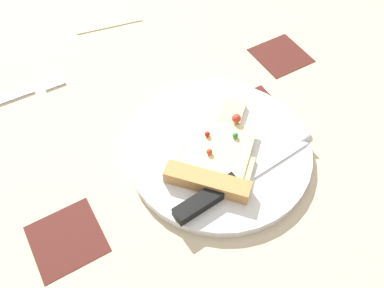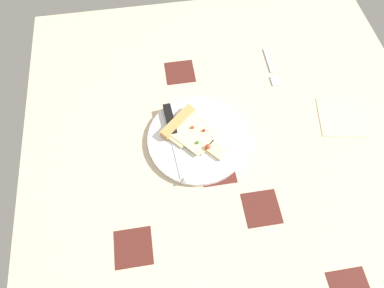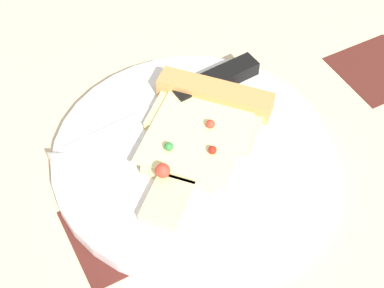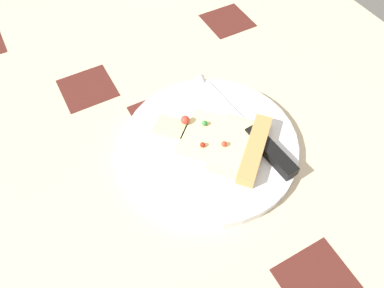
{
  "view_description": "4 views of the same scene",
  "coord_description": "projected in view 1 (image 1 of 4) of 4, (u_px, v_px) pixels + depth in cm",
  "views": [
    {
      "loc": [
        -21.59,
        -37.62,
        50.59
      ],
      "look_at": [
        -3.47,
        -6.73,
        2.17
      ],
      "focal_mm": 38.14,
      "sensor_mm": 36.0,
      "label": 1
    },
    {
      "loc": [
        41.98,
        -16.94,
        78.79
      ],
      "look_at": [
        2.41,
        -10.8,
        2.73
      ],
      "focal_mm": 30.08,
      "sensor_mm": 36.0,
      "label": 2
    },
    {
      "loc": [
        16.76,
        21.91,
        45.19
      ],
      "look_at": [
        0.24,
        -8.69,
        3.0
      ],
      "focal_mm": 53.94,
      "sensor_mm": 36.0,
      "label": 3
    },
    {
      "loc": [
        -27.74,
        9.44,
        47.56
      ],
      "look_at": [
        0.44,
        -5.95,
        2.33
      ],
      "focal_mm": 34.12,
      "sensor_mm": 36.0,
      "label": 4
    }
  ],
  "objects": [
    {
      "name": "pizza_slice",
      "position": [
        216.0,
        158.0,
        0.59
      ],
      "size": [
        18.16,
        17.43,
        2.7
      ],
      "rotation": [
        0.0,
        0.0,
        5.44
      ],
      "color": "beige",
      "rests_on": "plate"
    },
    {
      "name": "fork",
      "position": [
        25.0,
        92.0,
        0.69
      ],
      "size": [
        15.33,
        2.47,
        0.8
      ],
      "rotation": [
        0.0,
        0.0,
        4.69
      ],
      "color": "silver",
      "rests_on": "ground_plane"
    },
    {
      "name": "plate",
      "position": [
        220.0,
        150.0,
        0.61
      ],
      "size": [
        27.45,
        27.45,
        1.52
      ],
      "primitive_type": "cylinder",
      "color": "silver",
      "rests_on": "ground_plane"
    },
    {
      "name": "ground_plane",
      "position": [
        190.0,
        121.0,
        0.68
      ],
      "size": [
        114.42,
        114.42,
        3.0
      ],
      "color": "#C6B293",
      "rests_on": "ground"
    },
    {
      "name": "napkin",
      "position": [
        103.0,
        8.0,
        0.83
      ],
      "size": [
        15.18,
        15.18,
        0.4
      ],
      "primitive_type": "cube",
      "rotation": [
        0.0,
        0.0,
        -0.19
      ],
      "color": "beige",
      "rests_on": "ground_plane"
    },
    {
      "name": "knife",
      "position": [
        234.0,
        182.0,
        0.56
      ],
      "size": [
        24.09,
        4.08,
        2.45
      ],
      "rotation": [
        0.0,
        0.0,
        4.8
      ],
      "color": "silver",
      "rests_on": "plate"
    }
  ]
}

